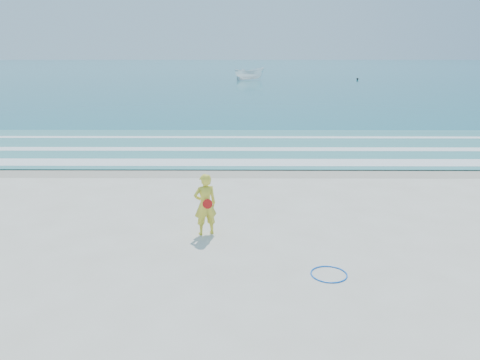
{
  "coord_description": "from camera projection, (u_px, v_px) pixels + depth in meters",
  "views": [
    {
      "loc": [
        0.74,
        -10.37,
        5.07
      ],
      "look_at": [
        0.66,
        4.0,
        1.0
      ],
      "focal_mm": 35.0,
      "sensor_mm": 36.0,
      "label": 1
    }
  ],
  "objects": [
    {
      "name": "foam_near",
      "position": [
        226.0,
        162.0,
        21.26
      ],
      "size": [
        400.0,
        1.4,
        0.01
      ],
      "primitive_type": "cube",
      "color": "white",
      "rests_on": "shallow"
    },
    {
      "name": "buoy",
      "position": [
        357.0,
        79.0,
        75.91
      ],
      "size": [
        0.34,
        0.34,
        0.34
      ],
      "primitive_type": "sphere",
      "color": "black",
      "rests_on": "ocean"
    },
    {
      "name": "shallow",
      "position": [
        229.0,
        146.0,
        24.83
      ],
      "size": [
        400.0,
        10.0,
        0.01
      ],
      "primitive_type": "cube",
      "color": "#59B7AD",
      "rests_on": "ocean"
    },
    {
      "name": "boat",
      "position": [
        249.0,
        74.0,
        75.13
      ],
      "size": [
        5.39,
        3.64,
        1.95
      ],
      "primitive_type": "imported",
      "rotation": [
        0.0,
        0.0,
        1.95
      ],
      "color": "white",
      "rests_on": "ocean"
    },
    {
      "name": "ocean",
      "position": [
        240.0,
        70.0,
        112.39
      ],
      "size": [
        400.0,
        190.0,
        0.04
      ],
      "primitive_type": "cube",
      "color": "#19727F",
      "rests_on": "ground"
    },
    {
      "name": "ground",
      "position": [
        212.0,
        264.0,
        11.37
      ],
      "size": [
        400.0,
        400.0,
        0.0
      ],
      "primitive_type": "plane",
      "color": "silver",
      "rests_on": "ground"
    },
    {
      "name": "woman",
      "position": [
        205.0,
        204.0,
        12.98
      ],
      "size": [
        0.75,
        0.61,
        1.76
      ],
      "color": "yellow",
      "rests_on": "ground"
    },
    {
      "name": "foam_far",
      "position": [
        230.0,
        137.0,
        27.23
      ],
      "size": [
        400.0,
        0.6,
        0.01
      ],
      "primitive_type": "cube",
      "color": "white",
      "rests_on": "shallow"
    },
    {
      "name": "foam_mid",
      "position": [
        228.0,
        149.0,
        24.05
      ],
      "size": [
        400.0,
        0.9,
        0.01
      ],
      "primitive_type": "cube",
      "color": "white",
      "rests_on": "shallow"
    },
    {
      "name": "wet_sand",
      "position": [
        225.0,
        171.0,
        20.03
      ],
      "size": [
        400.0,
        2.4,
        0.0
      ],
      "primitive_type": "cube",
      "color": "#B2A893",
      "rests_on": "ground"
    },
    {
      "name": "hoop",
      "position": [
        329.0,
        274.0,
        10.84
      ],
      "size": [
        0.88,
        0.88,
        0.03
      ],
      "primitive_type": "torus",
      "rotation": [
        0.0,
        0.0,
        -0.03
      ],
      "color": "blue",
      "rests_on": "ground"
    }
  ]
}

